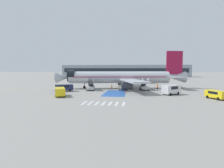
{
  "coord_description": "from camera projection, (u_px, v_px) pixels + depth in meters",
  "views": [
    {
      "loc": [
        4.77,
        -55.82,
        6.14
      ],
      "look_at": [
        -2.18,
        -2.05,
        1.49
      ],
      "focal_mm": 28.0,
      "sensor_mm": 36.0,
      "label": 1
    }
  ],
  "objects": [
    {
      "name": "apron_walkway_bar_4",
      "position": [
        110.0,
        104.0,
        31.13
      ],
      "size": [
        0.44,
        3.6,
        0.01
      ],
      "primitive_type": "cube",
      "color": "silver",
      "rests_on": "ground_plane"
    },
    {
      "name": "apron_walkway_bar_6",
      "position": [
        124.0,
        104.0,
        30.82
      ],
      "size": [
        0.44,
        3.6,
        0.01
      ],
      "primitive_type": "cube",
      "color": "silver",
      "rests_on": "ground_plane"
    },
    {
      "name": "apron_leadline_yellow",
      "position": [
        119.0,
        88.0,
        55.63
      ],
      "size": [
        74.44,
        12.54,
        0.01
      ],
      "primitive_type": "cube",
      "rotation": [
        0.0,
        0.0,
        1.74
      ],
      "color": "gold",
      "rests_on": "ground_plane"
    },
    {
      "name": "apron_stand_patch_blue",
      "position": [
        115.0,
        93.0,
        44.53
      ],
      "size": [
        5.45,
        11.78,
        0.01
      ],
      "primitive_type": "cube",
      "color": "#2856A8",
      "rests_on": "ground_plane"
    },
    {
      "name": "apron_walkway_bar_5",
      "position": [
        117.0,
        104.0,
        30.98
      ],
      "size": [
        0.44,
        3.6,
        0.01
      ],
      "primitive_type": "cube",
      "color": "silver",
      "rests_on": "ground_plane"
    },
    {
      "name": "boarding_stairs_forward",
      "position": [
        91.0,
        87.0,
        50.85
      ],
      "size": [
        2.96,
        5.47,
        3.73
      ],
      "rotation": [
        0.0,
        0.0,
        0.16
      ],
      "color": "#ADB2BA",
      "rests_on": "ground_plane"
    },
    {
      "name": "service_van_1",
      "position": [
        64.0,
        87.0,
        48.03
      ],
      "size": [
        5.13,
        3.68,
        1.87
      ],
      "rotation": [
        0.0,
        0.0,
        5.14
      ],
      "color": "#1E234C",
      "rests_on": "ground_plane"
    },
    {
      "name": "apron_walkway_bar_1",
      "position": [
        90.0,
        103.0,
        31.59
      ],
      "size": [
        0.44,
        3.6,
        0.01
      ],
      "primitive_type": "cube",
      "color": "silver",
      "rests_on": "ground_plane"
    },
    {
      "name": "apron_walkway_bar_2",
      "position": [
        97.0,
        103.0,
        31.44
      ],
      "size": [
        0.44,
        3.6,
        0.01
      ],
      "primitive_type": "cube",
      "color": "silver",
      "rests_on": "ground_plane"
    },
    {
      "name": "boarding_stairs_aft",
      "position": [
        144.0,
        87.0,
        51.41
      ],
      "size": [
        2.96,
        5.47,
        3.76
      ],
      "rotation": [
        0.0,
        0.0,
        0.16
      ],
      "color": "#ADB2BA",
      "rests_on": "ground_plane"
    },
    {
      "name": "terminal_building",
      "position": [
        124.0,
        71.0,
        143.73
      ],
      "size": [
        102.5,
        12.1,
        9.38
      ],
      "color": "#89939E",
      "rests_on": "ground_plane"
    },
    {
      "name": "service_van_3",
      "position": [
        171.0,
        89.0,
        41.85
      ],
      "size": [
        4.77,
        4.42,
        2.29
      ],
      "rotation": [
        0.0,
        0.0,
        5.4
      ],
      "color": "silver",
      "rests_on": "ground_plane"
    },
    {
      "name": "service_van_2",
      "position": [
        60.0,
        91.0,
        39.46
      ],
      "size": [
        4.05,
        5.39,
        1.9
      ],
      "rotation": [
        0.0,
        0.0,
        3.6
      ],
      "color": "yellow",
      "rests_on": "ground_plane"
    },
    {
      "name": "service_van_0",
      "position": [
        216.0,
        94.0,
        35.68
      ],
      "size": [
        3.48,
        4.64,
        1.76
      ],
      "rotation": [
        0.0,
        0.0,
        0.42
      ],
      "color": "yellow",
      "rests_on": "ground_plane"
    },
    {
      "name": "apron_walkway_bar_0",
      "position": [
        84.0,
        103.0,
        31.74
      ],
      "size": [
        0.44,
        3.6,
        0.01
      ],
      "primitive_type": "cube",
      "color": "silver",
      "rests_on": "ground_plane"
    },
    {
      "name": "fuel_tanker",
      "position": [
        142.0,
        79.0,
        75.18
      ],
      "size": [
        9.37,
        3.3,
        3.55
      ],
      "rotation": [
        0.0,
        0.0,
        -1.48
      ],
      "color": "#38383D",
      "rests_on": "ground_plane"
    },
    {
      "name": "ground_plane",
      "position": [
        120.0,
        88.0,
        56.29
      ],
      "size": [
        600.0,
        600.0,
        0.0
      ],
      "primitive_type": "plane",
      "color": "gray"
    },
    {
      "name": "airliner",
      "position": [
        121.0,
        77.0,
        55.35
      ],
      "size": [
        41.11,
        31.41,
        11.86
      ],
      "rotation": [
        0.0,
        0.0,
        1.74
      ],
      "color": "#B7BCC4",
      "rests_on": "ground_plane"
    },
    {
      "name": "traffic_cone_0",
      "position": [
        125.0,
        92.0,
        45.39
      ],
      "size": [
        0.52,
        0.52,
        0.57
      ],
      "color": "orange",
      "rests_on": "ground_plane"
    },
    {
      "name": "apron_walkway_bar_3",
      "position": [
        103.0,
        103.0,
        31.28
      ],
      "size": [
        0.44,
        3.6,
        0.01
      ],
      "primitive_type": "cube",
      "color": "silver",
      "rests_on": "ground_plane"
    },
    {
      "name": "baggage_cart",
      "position": [
        123.0,
        89.0,
        51.1
      ],
      "size": [
        2.77,
        1.83,
        0.87
      ],
      "rotation": [
        0.0,
        0.0,
        4.84
      ],
      "color": "gray",
      "rests_on": "ground_plane"
    },
    {
      "name": "ground_crew_0",
      "position": [
        157.0,
        86.0,
        52.11
      ],
      "size": [
        0.41,
        0.49,
        1.77
      ],
      "rotation": [
        0.0,
        0.0,
        2.07
      ],
      "color": "black",
      "rests_on": "ground_plane"
    },
    {
      "name": "ground_crew_1",
      "position": [
        112.0,
        87.0,
        50.64
      ],
      "size": [
        0.25,
        0.44,
        1.73
      ],
      "rotation": [
        0.0,
        0.0,
        4.67
      ],
      "color": "#2D2D33",
      "rests_on": "ground_plane"
    }
  ]
}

